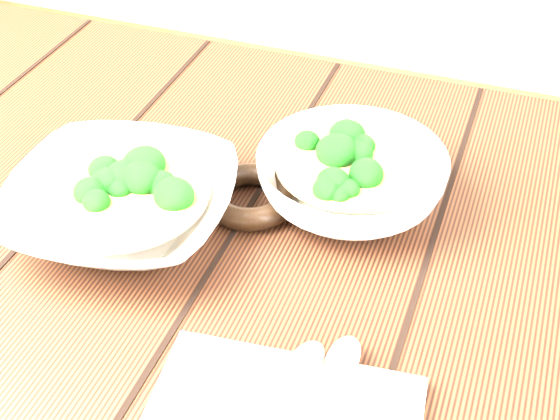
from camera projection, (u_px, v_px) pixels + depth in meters
name	position (u px, v px, depth m)	size (l,w,h in m)	color
table	(250.00, 323.00, 0.88)	(1.20, 0.80, 0.75)	#391E10
soup_bowl_front	(121.00, 203.00, 0.81)	(0.26, 0.26, 0.07)	silver
soup_bowl_back	(351.00, 178.00, 0.83)	(0.26, 0.26, 0.07)	silver
trivet	(251.00, 196.00, 0.85)	(0.11, 0.11, 0.03)	black
spoon_left	(285.00, 392.00, 0.64)	(0.04, 0.18, 0.01)	#9D988B
spoon_right	(330.00, 389.00, 0.64)	(0.03, 0.18, 0.01)	#9D988B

